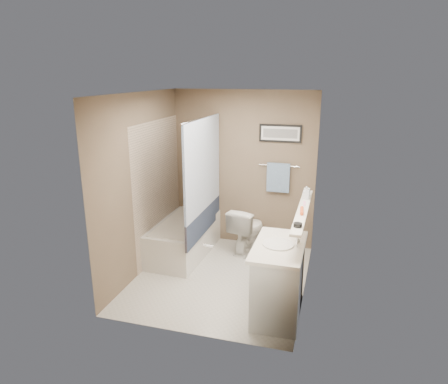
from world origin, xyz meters
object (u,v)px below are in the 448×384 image
(bathtub, at_px, (184,237))
(vanity, at_px, (279,281))
(soap_bottle, at_px, (306,193))
(candle_bowl_near, at_px, (298,225))
(hair_brush_front, at_px, (302,211))
(toilet, at_px, (247,229))
(glass_jar, at_px, (307,192))

(bathtub, distance_m, vanity, 2.01)
(bathtub, height_order, soap_bottle, soap_bottle)
(candle_bowl_near, height_order, hair_brush_front, hair_brush_front)
(vanity, xyz_separation_m, soap_bottle, (0.19, 0.88, 0.79))
(candle_bowl_near, xyz_separation_m, hair_brush_front, (0.00, 0.45, 0.00))
(bathtub, relative_size, candle_bowl_near, 16.67)
(toilet, height_order, soap_bottle, soap_bottle)
(hair_brush_front, height_order, soap_bottle, soap_bottle)
(candle_bowl_near, height_order, glass_jar, glass_jar)
(hair_brush_front, distance_m, glass_jar, 0.67)
(toilet, distance_m, soap_bottle, 1.39)
(toilet, xyz_separation_m, glass_jar, (0.88, -0.52, 0.81))
(bathtub, distance_m, toilet, 0.96)
(candle_bowl_near, bearing_deg, soap_bottle, 90.00)
(bathtub, bearing_deg, hair_brush_front, -24.14)
(vanity, distance_m, glass_jar, 1.28)
(candle_bowl_near, distance_m, soap_bottle, 0.99)
(candle_bowl_near, height_order, soap_bottle, soap_bottle)
(vanity, bearing_deg, toilet, 113.00)
(glass_jar, bearing_deg, candle_bowl_near, -90.00)
(bathtub, distance_m, soap_bottle, 2.05)
(toilet, distance_m, vanity, 1.69)
(vanity, bearing_deg, candle_bowl_near, -33.04)
(soap_bottle, bearing_deg, candle_bowl_near, -90.00)
(toilet, bearing_deg, candle_bowl_near, 131.89)
(candle_bowl_near, distance_m, glass_jar, 1.12)
(hair_brush_front, height_order, glass_jar, glass_jar)
(bathtub, relative_size, glass_jar, 15.00)
(bathtub, distance_m, glass_jar, 2.02)
(candle_bowl_near, relative_size, hair_brush_front, 0.41)
(vanity, height_order, candle_bowl_near, candle_bowl_near)
(soap_bottle, bearing_deg, bathtub, 169.35)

